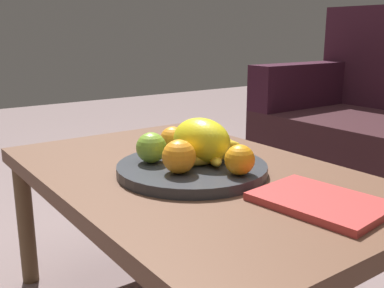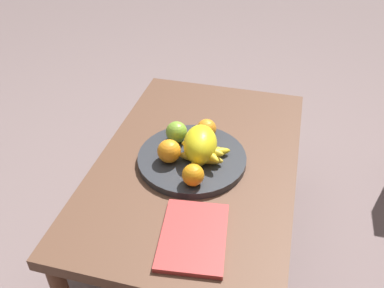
{
  "view_description": "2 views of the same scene",
  "coord_description": "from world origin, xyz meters",
  "px_view_note": "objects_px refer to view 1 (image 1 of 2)",
  "views": [
    {
      "loc": [
        0.87,
        -0.63,
        0.77
      ],
      "look_at": [
        0.02,
        -0.02,
        0.51
      ],
      "focal_mm": 41.93,
      "sensor_mm": 36.0,
      "label": 1
    },
    {
      "loc": [
        1.05,
        0.25,
        1.33
      ],
      "look_at": [
        0.02,
        -0.02,
        0.51
      ],
      "focal_mm": 38.25,
      "sensor_mm": 36.0,
      "label": 2
    }
  ],
  "objects_px": {
    "orange_left": "(240,160)",
    "orange_right": "(179,157)",
    "apple_front": "(151,148)",
    "orange_front": "(173,140)",
    "fruit_bowl": "(192,169)",
    "melon_large_front": "(201,140)",
    "coffee_table": "(193,189)",
    "banana_bunch": "(209,151)",
    "magazine": "(320,202)"
  },
  "relations": [
    {
      "from": "coffee_table",
      "to": "melon_large_front",
      "type": "distance_m",
      "value": 0.13
    },
    {
      "from": "orange_right",
      "to": "magazine",
      "type": "bearing_deg",
      "value": 28.91
    },
    {
      "from": "banana_bunch",
      "to": "magazine",
      "type": "relative_size",
      "value": 0.68
    },
    {
      "from": "orange_left",
      "to": "coffee_table",
      "type": "bearing_deg",
      "value": -171.48
    },
    {
      "from": "orange_left",
      "to": "melon_large_front",
      "type": "bearing_deg",
      "value": -176.05
    },
    {
      "from": "fruit_bowl",
      "to": "banana_bunch",
      "type": "relative_size",
      "value": 2.17
    },
    {
      "from": "fruit_bowl",
      "to": "orange_front",
      "type": "height_order",
      "value": "orange_front"
    },
    {
      "from": "coffee_table",
      "to": "orange_right",
      "type": "xyz_separation_m",
      "value": [
        0.06,
        -0.08,
        0.11
      ]
    },
    {
      "from": "coffee_table",
      "to": "fruit_bowl",
      "type": "relative_size",
      "value": 2.82
    },
    {
      "from": "orange_front",
      "to": "coffee_table",
      "type": "bearing_deg",
      "value": -4.21
    },
    {
      "from": "apple_front",
      "to": "magazine",
      "type": "bearing_deg",
      "value": 22.4
    },
    {
      "from": "orange_right",
      "to": "magazine",
      "type": "distance_m",
      "value": 0.32
    },
    {
      "from": "orange_left",
      "to": "apple_front",
      "type": "distance_m",
      "value": 0.23
    },
    {
      "from": "coffee_table",
      "to": "fruit_bowl",
      "type": "xyz_separation_m",
      "value": [
        0.02,
        -0.02,
        0.06
      ]
    },
    {
      "from": "banana_bunch",
      "to": "fruit_bowl",
      "type": "bearing_deg",
      "value": -105.85
    },
    {
      "from": "banana_bunch",
      "to": "magazine",
      "type": "distance_m",
      "value": 0.31
    },
    {
      "from": "coffee_table",
      "to": "melon_large_front",
      "type": "relative_size",
      "value": 6.46
    },
    {
      "from": "banana_bunch",
      "to": "magazine",
      "type": "height_order",
      "value": "banana_bunch"
    },
    {
      "from": "orange_right",
      "to": "banana_bunch",
      "type": "distance_m",
      "value": 0.12
    },
    {
      "from": "orange_right",
      "to": "apple_front",
      "type": "relative_size",
      "value": 1.03
    },
    {
      "from": "orange_left",
      "to": "orange_right",
      "type": "xyz_separation_m",
      "value": [
        -0.09,
        -0.1,
        0.0
      ]
    },
    {
      "from": "coffee_table",
      "to": "orange_front",
      "type": "distance_m",
      "value": 0.15
    },
    {
      "from": "orange_left",
      "to": "magazine",
      "type": "distance_m",
      "value": 0.2
    },
    {
      "from": "orange_front",
      "to": "orange_left",
      "type": "xyz_separation_m",
      "value": [
        0.25,
        0.01,
        -0.0
      ]
    },
    {
      "from": "coffee_table",
      "to": "banana_bunch",
      "type": "bearing_deg",
      "value": 45.59
    },
    {
      "from": "melon_large_front",
      "to": "banana_bunch",
      "type": "relative_size",
      "value": 0.95
    },
    {
      "from": "orange_front",
      "to": "orange_right",
      "type": "bearing_deg",
      "value": -29.16
    },
    {
      "from": "coffee_table",
      "to": "orange_left",
      "type": "distance_m",
      "value": 0.18
    },
    {
      "from": "coffee_table",
      "to": "fruit_bowl",
      "type": "height_order",
      "value": "fruit_bowl"
    },
    {
      "from": "banana_bunch",
      "to": "orange_left",
      "type": "bearing_deg",
      "value": -3.35
    },
    {
      "from": "coffee_table",
      "to": "orange_left",
      "type": "height_order",
      "value": "orange_left"
    },
    {
      "from": "orange_right",
      "to": "magazine",
      "type": "xyz_separation_m",
      "value": [
        0.28,
        0.15,
        -0.06
      ]
    },
    {
      "from": "fruit_bowl",
      "to": "banana_bunch",
      "type": "distance_m",
      "value": 0.06
    },
    {
      "from": "banana_bunch",
      "to": "orange_front",
      "type": "bearing_deg",
      "value": -170.72
    },
    {
      "from": "magazine",
      "to": "coffee_table",
      "type": "bearing_deg",
      "value": -174.88
    },
    {
      "from": "orange_right",
      "to": "apple_front",
      "type": "height_order",
      "value": "orange_right"
    },
    {
      "from": "fruit_bowl",
      "to": "melon_large_front",
      "type": "height_order",
      "value": "melon_large_front"
    },
    {
      "from": "melon_large_front",
      "to": "banana_bunch",
      "type": "distance_m",
      "value": 0.03
    },
    {
      "from": "orange_left",
      "to": "banana_bunch",
      "type": "relative_size",
      "value": 0.41
    },
    {
      "from": "fruit_bowl",
      "to": "coffee_table",
      "type": "bearing_deg",
      "value": 136.2
    },
    {
      "from": "apple_front",
      "to": "banana_bunch",
      "type": "height_order",
      "value": "apple_front"
    },
    {
      "from": "melon_large_front",
      "to": "orange_right",
      "type": "bearing_deg",
      "value": -66.31
    },
    {
      "from": "orange_left",
      "to": "apple_front",
      "type": "xyz_separation_m",
      "value": [
        -0.2,
        -0.11,
        0.0
      ]
    },
    {
      "from": "orange_left",
      "to": "orange_front",
      "type": "bearing_deg",
      "value": -176.68
    },
    {
      "from": "melon_large_front",
      "to": "orange_right",
      "type": "xyz_separation_m",
      "value": [
        0.04,
        -0.09,
        -0.02
      ]
    },
    {
      "from": "melon_large_front",
      "to": "magazine",
      "type": "bearing_deg",
      "value": 10.36
    },
    {
      "from": "fruit_bowl",
      "to": "orange_front",
      "type": "distance_m",
      "value": 0.13
    },
    {
      "from": "orange_front",
      "to": "banana_bunch",
      "type": "distance_m",
      "value": 0.13
    },
    {
      "from": "melon_large_front",
      "to": "apple_front",
      "type": "xyz_separation_m",
      "value": [
        -0.07,
        -0.1,
        -0.02
      ]
    },
    {
      "from": "fruit_bowl",
      "to": "melon_large_front",
      "type": "distance_m",
      "value": 0.07
    }
  ]
}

